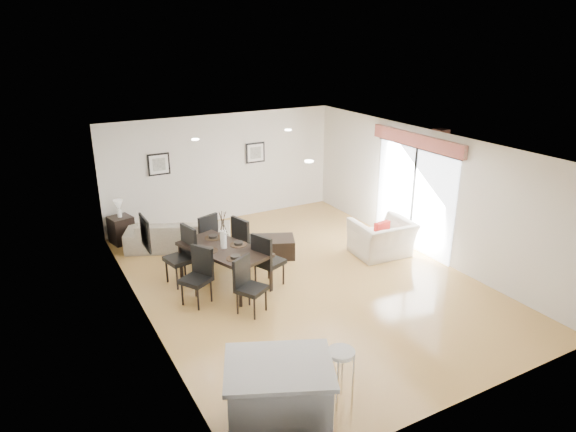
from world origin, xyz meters
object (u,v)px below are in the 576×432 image
dining_chair_efar (245,240)px  dining_chair_foot (205,235)px  sofa (178,233)px  dining_table (224,251)px  armchair (382,238)px  dining_chair_wfar (184,252)px  side_table (121,230)px  dining_chair_wnear (199,272)px  dining_chair_head (247,282)px  kitchen_island (279,396)px  coffee_table (270,247)px  dining_chair_enear (266,258)px  bar_stool (341,358)px

dining_chair_efar → dining_chair_foot: bearing=25.6°
sofa → dining_table: 2.19m
dining_chair_foot → armchair: bearing=136.7°
dining_chair_wfar → dining_chair_efar: dining_chair_efar is taller
side_table → sofa: bearing=-40.5°
dining_chair_wnear → sofa: bearing=140.3°
dining_chair_head → kitchen_island: dining_chair_head is taller
armchair → coffee_table: 2.42m
dining_chair_efar → side_table: (-1.93, 2.63, -0.31)m
armchair → side_table: 5.88m
dining_chair_wfar → dining_chair_head: (0.59, -1.61, -0.06)m
dining_chair_wnear → dining_chair_enear: size_ratio=0.96×
sofa → dining_chair_enear: (0.87, -2.64, 0.27)m
coffee_table → bar_stool: size_ratio=1.31×
dining_chair_wfar → side_table: (-0.66, 2.58, -0.31)m
armchair → bar_stool: (-3.46, -3.47, 0.29)m
dining_chair_wfar → dining_chair_foot: 0.93m
dining_chair_wnear → coffee_table: 2.32m
dining_chair_wnear → kitchen_island: dining_chair_wnear is taller
side_table → kitchen_island: kitchen_island is taller
armchair → dining_chair_enear: size_ratio=1.11×
bar_stool → dining_chair_enear: bearing=79.8°
dining_chair_wnear → dining_chair_enear: (1.29, -0.08, 0.03)m
dining_chair_wfar → bar_stool: bearing=-3.2°
dining_chair_wfar → dining_chair_efar: (1.26, -0.05, 0.00)m
armchair → kitchen_island: size_ratio=0.76×
bar_stool → dining_chair_foot: bearing=90.0°
armchair → coffee_table: armchair is taller
bar_stool → coffee_table: bearing=74.1°
sofa → armchair: bearing=169.7°
dining_chair_foot → bar_stool: dining_chair_foot is taller
dining_chair_wfar → armchair: bearing=66.5°
dining_chair_head → side_table: (-1.25, 4.19, -0.25)m
sofa → dining_table: dining_table is taller
dining_chair_wnear → kitchen_island: 3.44m
side_table → kitchen_island: (0.44, -6.90, 0.14)m
dining_chair_enear → dining_chair_head: (-0.68, -0.65, -0.04)m
dining_chair_enear → side_table: size_ratio=1.72×
coffee_table → dining_chair_wfar: bearing=-148.5°
sofa → dining_chair_foot: (0.27, -1.03, 0.27)m
dining_chair_foot → dining_table: bearing=68.5°
dining_chair_foot → dining_chair_head: bearing=68.2°
dining_chair_efar → kitchen_island: size_ratio=0.71×
armchair → dining_chair_head: size_ratio=1.20×
sofa → dining_chair_wnear: 2.60m
dining_chair_wfar → dining_chair_foot: (0.66, 0.65, -0.02)m
armchair → dining_chair_wfar: dining_chair_wfar is taller
kitchen_island → dining_chair_wfar: bearing=111.4°
side_table → kitchen_island: size_ratio=0.39×
bar_stool → dining_chair_wnear: bearing=101.2°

